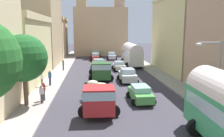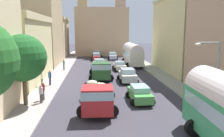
{
  "view_description": "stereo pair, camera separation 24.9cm",
  "coord_description": "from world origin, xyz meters",
  "px_view_note": "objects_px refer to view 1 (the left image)",
  "views": [
    {
      "loc": [
        -2.48,
        -5.99,
        6.23
      ],
      "look_at": [
        0.0,
        20.24,
        1.75
      ],
      "focal_mm": 35.58,
      "sensor_mm": 36.0,
      "label": 1
    },
    {
      "loc": [
        -2.24,
        -6.01,
        6.23
      ],
      "look_at": [
        0.0,
        20.24,
        1.75
      ],
      "focal_mm": 35.58,
      "sensor_mm": 36.0,
      "label": 2
    }
  ],
  "objects_px": {
    "car_2": "(96,54)",
    "streetlamp_near": "(215,72)",
    "car_6": "(112,56)",
    "pedestrian_3": "(50,77)",
    "car_1": "(95,57)",
    "pedestrian_0": "(42,94)",
    "cargo_truck_0": "(99,96)",
    "car_3": "(140,93)",
    "cargo_truck_1": "(101,70)",
    "car_5": "(119,66)",
    "pedestrian_2": "(63,64)",
    "pedestrian_1": "(44,90)",
    "car_0": "(98,64)",
    "pedestrian_4": "(42,79)",
    "car_4": "(127,75)",
    "parked_bus_1": "(132,53)"
  },
  "relations": [
    {
      "from": "car_1",
      "to": "car_4",
      "type": "xyz_separation_m",
      "value": [
        3.52,
        -20.34,
        0.03
      ]
    },
    {
      "from": "car_0",
      "to": "streetlamp_near",
      "type": "xyz_separation_m",
      "value": [
        7.49,
        -22.26,
        2.6
      ]
    },
    {
      "from": "car_4",
      "to": "pedestrian_1",
      "type": "distance_m",
      "value": 11.19
    },
    {
      "from": "cargo_truck_1",
      "to": "car_1",
      "type": "xyz_separation_m",
      "value": [
        -0.3,
        18.77,
        -0.43
      ]
    },
    {
      "from": "cargo_truck_1",
      "to": "car_1",
      "type": "distance_m",
      "value": 18.77
    },
    {
      "from": "pedestrian_0",
      "to": "pedestrian_4",
      "type": "distance_m",
      "value": 5.98
    },
    {
      "from": "cargo_truck_1",
      "to": "car_4",
      "type": "xyz_separation_m",
      "value": [
        3.22,
        -1.58,
        -0.41
      ]
    },
    {
      "from": "car_5",
      "to": "car_1",
      "type": "bearing_deg",
      "value": 106.4
    },
    {
      "from": "car_0",
      "to": "car_5",
      "type": "bearing_deg",
      "value": -33.78
    },
    {
      "from": "car_1",
      "to": "car_3",
      "type": "xyz_separation_m",
      "value": [
        3.42,
        -28.12,
        -0.07
      ]
    },
    {
      "from": "car_5",
      "to": "pedestrian_3",
      "type": "xyz_separation_m",
      "value": [
        -9.12,
        -9.79,
        0.34
      ]
    },
    {
      "from": "car_5",
      "to": "pedestrian_4",
      "type": "height_order",
      "value": "pedestrian_4"
    },
    {
      "from": "car_2",
      "to": "streetlamp_near",
      "type": "bearing_deg",
      "value": -78.99
    },
    {
      "from": "car_0",
      "to": "car_2",
      "type": "height_order",
      "value": "car_0"
    },
    {
      "from": "car_6",
      "to": "pedestrian_3",
      "type": "relative_size",
      "value": 2.24
    },
    {
      "from": "car_1",
      "to": "car_4",
      "type": "distance_m",
      "value": 20.65
    },
    {
      "from": "cargo_truck_0",
      "to": "pedestrian_4",
      "type": "height_order",
      "value": "cargo_truck_0"
    },
    {
      "from": "cargo_truck_1",
      "to": "streetlamp_near",
      "type": "bearing_deg",
      "value": -60.81
    },
    {
      "from": "pedestrian_1",
      "to": "car_5",
      "type": "bearing_deg",
      "value": 60.5
    },
    {
      "from": "parked_bus_1",
      "to": "pedestrian_2",
      "type": "bearing_deg",
      "value": -157.77
    },
    {
      "from": "pedestrian_1",
      "to": "streetlamp_near",
      "type": "xyz_separation_m",
      "value": [
        12.92,
        -4.74,
        2.34
      ]
    },
    {
      "from": "parked_bus_1",
      "to": "car_2",
      "type": "xyz_separation_m",
      "value": [
        -6.18,
        13.96,
        -1.45
      ]
    },
    {
      "from": "parked_bus_1",
      "to": "car_4",
      "type": "relative_size",
      "value": 2.46
    },
    {
      "from": "car_0",
      "to": "pedestrian_4",
      "type": "xyz_separation_m",
      "value": [
        -6.66,
        -12.42,
        0.24
      ]
    },
    {
      "from": "car_0",
      "to": "pedestrian_4",
      "type": "distance_m",
      "value": 14.1
    },
    {
      "from": "car_0",
      "to": "pedestrian_2",
      "type": "height_order",
      "value": "pedestrian_2"
    },
    {
      "from": "car_1",
      "to": "pedestrian_0",
      "type": "relative_size",
      "value": 2.49
    },
    {
      "from": "car_6",
      "to": "car_5",
      "type": "bearing_deg",
      "value": -90.34
    },
    {
      "from": "car_3",
      "to": "car_5",
      "type": "height_order",
      "value": "car_3"
    },
    {
      "from": "pedestrian_4",
      "to": "car_4",
      "type": "bearing_deg",
      "value": 11.44
    },
    {
      "from": "cargo_truck_1",
      "to": "pedestrian_4",
      "type": "xyz_separation_m",
      "value": [
        -6.65,
        -3.58,
        -0.21
      ]
    },
    {
      "from": "cargo_truck_0",
      "to": "streetlamp_near",
      "type": "bearing_deg",
      "value": -13.79
    },
    {
      "from": "car_5",
      "to": "pedestrian_2",
      "type": "xyz_separation_m",
      "value": [
        -8.81,
        -0.03,
        0.38
      ]
    },
    {
      "from": "pedestrian_0",
      "to": "pedestrian_2",
      "type": "xyz_separation_m",
      "value": [
        -0.12,
        16.08,
        0.12
      ]
    },
    {
      "from": "car_2",
      "to": "streetlamp_near",
      "type": "distance_m",
      "value": 39.6
    },
    {
      "from": "parked_bus_1",
      "to": "car_5",
      "type": "distance_m",
      "value": 5.75
    },
    {
      "from": "cargo_truck_0",
      "to": "car_2",
      "type": "height_order",
      "value": "cargo_truck_0"
    },
    {
      "from": "parked_bus_1",
      "to": "pedestrian_1",
      "type": "relative_size",
      "value": 5.3
    },
    {
      "from": "cargo_truck_1",
      "to": "pedestrian_1",
      "type": "relative_size",
      "value": 3.99
    },
    {
      "from": "cargo_truck_1",
      "to": "car_1",
      "type": "bearing_deg",
      "value": 90.92
    },
    {
      "from": "pedestrian_2",
      "to": "cargo_truck_1",
      "type": "bearing_deg",
      "value": -50.1
    },
    {
      "from": "pedestrian_0",
      "to": "pedestrian_1",
      "type": "xyz_separation_m",
      "value": [
        0.0,
        0.76,
        0.06
      ]
    },
    {
      "from": "car_0",
      "to": "pedestrian_0",
      "type": "xyz_separation_m",
      "value": [
        -5.44,
        -18.28,
        0.19
      ]
    },
    {
      "from": "pedestrian_3",
      "to": "cargo_truck_0",
      "type": "bearing_deg",
      "value": -57.92
    },
    {
      "from": "parked_bus_1",
      "to": "car_0",
      "type": "bearing_deg",
      "value": -157.21
    },
    {
      "from": "pedestrian_4",
      "to": "pedestrian_2",
      "type": "bearing_deg",
      "value": 83.87
    },
    {
      "from": "cargo_truck_0",
      "to": "pedestrian_0",
      "type": "height_order",
      "value": "cargo_truck_0"
    },
    {
      "from": "car_2",
      "to": "pedestrian_1",
      "type": "height_order",
      "value": "pedestrian_1"
    },
    {
      "from": "car_0",
      "to": "car_2",
      "type": "bearing_deg",
      "value": 90.21
    },
    {
      "from": "car_4",
      "to": "car_3",
      "type": "bearing_deg",
      "value": -90.76
    }
  ]
}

